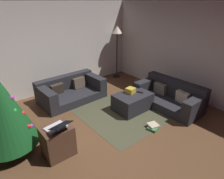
# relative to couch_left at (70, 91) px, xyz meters

# --- Properties ---
(ground_plane) EXTENTS (6.40, 6.40, 0.00)m
(ground_plane) POSITION_rel_couch_left_xyz_m (-0.38, -2.24, -0.25)
(ground_plane) COLOR brown
(rear_partition) EXTENTS (6.40, 0.12, 2.60)m
(rear_partition) POSITION_rel_couch_left_xyz_m (-0.38, 0.90, 1.05)
(rear_partition) COLOR silver
(rear_partition) RESTS_ON ground_plane
(corner_partition) EXTENTS (0.12, 6.40, 2.60)m
(corner_partition) POSITION_rel_couch_left_xyz_m (2.76, -2.24, 1.05)
(corner_partition) COLOR silver
(corner_partition) RESTS_ON ground_plane
(couch_left) EXTENTS (1.79, 1.05, 0.62)m
(couch_left) POSITION_rel_couch_left_xyz_m (0.00, 0.00, 0.00)
(couch_left) COLOR #26262B
(couch_left) RESTS_ON ground_plane
(couch_right) EXTENTS (0.87, 1.75, 0.68)m
(couch_right) POSITION_rel_couch_left_xyz_m (1.86, -2.05, 0.02)
(couch_right) COLOR #26262B
(couch_right) RESTS_ON ground_plane
(ottoman) EXTENTS (0.93, 0.65, 0.44)m
(ottoman) POSITION_rel_couch_left_xyz_m (0.94, -1.57, -0.03)
(ottoman) COLOR #26262B
(ottoman) RESTS_ON ground_plane
(gift_box) EXTENTS (0.24, 0.23, 0.13)m
(gift_box) POSITION_rel_couch_left_xyz_m (0.95, -1.47, 0.25)
(gift_box) COLOR gold
(gift_box) RESTS_ON ottoman
(tv_remote) EXTENTS (0.11, 0.17, 0.02)m
(tv_remote) POSITION_rel_couch_left_xyz_m (1.15, -1.61, 0.20)
(tv_remote) COLOR black
(tv_remote) RESTS_ON ottoman
(christmas_tree) EXTENTS (1.06, 1.06, 1.68)m
(christmas_tree) POSITION_rel_couch_left_xyz_m (-1.90, -1.22, 0.65)
(christmas_tree) COLOR brown
(christmas_tree) RESTS_ON ground_plane
(side_table) EXTENTS (0.52, 0.44, 0.58)m
(side_table) POSITION_rel_couch_left_xyz_m (-1.26, -1.86, 0.04)
(side_table) COLOR #4C3323
(side_table) RESTS_ON ground_plane
(laptop) EXTENTS (0.41, 0.47, 0.19)m
(laptop) POSITION_rel_couch_left_xyz_m (-1.25, -1.93, 0.39)
(laptop) COLOR silver
(laptop) RESTS_ON side_table
(book_stack) EXTENTS (0.30, 0.30, 0.10)m
(book_stack) POSITION_rel_couch_left_xyz_m (0.70, -2.47, -0.20)
(book_stack) COLOR #387A47
(book_stack) RESTS_ON ground_plane
(corner_lamp) EXTENTS (0.36, 0.36, 1.82)m
(corner_lamp) POSITION_rel_couch_left_xyz_m (2.19, 0.51, 1.30)
(corner_lamp) COLOR black
(corner_lamp) RESTS_ON ground_plane
(area_rug) EXTENTS (2.60, 2.00, 0.01)m
(area_rug) POSITION_rel_couch_left_xyz_m (0.94, -1.57, -0.25)
(area_rug) COLOR #444530
(area_rug) RESTS_ON ground_plane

